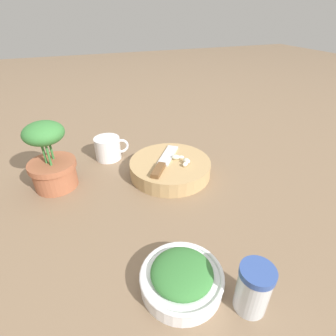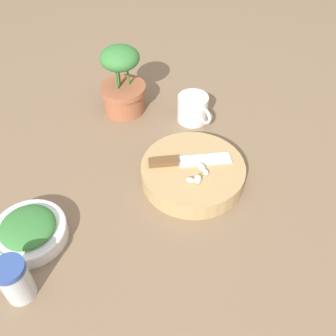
# 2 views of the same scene
# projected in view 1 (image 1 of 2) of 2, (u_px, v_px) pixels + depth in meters

# --- Properties ---
(ground_plane) EXTENTS (5.00, 5.00, 0.00)m
(ground_plane) POSITION_uv_depth(u_px,v_px,m) (176.00, 194.00, 0.71)
(ground_plane) COLOR #7F664C
(cutting_board) EXTENTS (0.24, 0.24, 0.04)m
(cutting_board) POSITION_uv_depth(u_px,v_px,m) (170.00, 168.00, 0.79)
(cutting_board) COLOR tan
(cutting_board) RESTS_ON ground_plane
(chef_knife) EXTENTS (0.17, 0.14, 0.01)m
(chef_knife) POSITION_uv_depth(u_px,v_px,m) (164.00, 162.00, 0.76)
(chef_knife) COLOR brown
(chef_knife) RESTS_ON cutting_board
(garlic_cloves) EXTENTS (0.07, 0.05, 0.02)m
(garlic_cloves) POSITION_uv_depth(u_px,v_px,m) (182.00, 160.00, 0.77)
(garlic_cloves) COLOR silver
(garlic_cloves) RESTS_ON cutting_board
(herb_bowl) EXTENTS (0.15, 0.15, 0.06)m
(herb_bowl) POSITION_uv_depth(u_px,v_px,m) (182.00, 277.00, 0.47)
(herb_bowl) COLOR white
(herb_bowl) RESTS_ON ground_plane
(spice_jar) EXTENTS (0.06, 0.06, 0.09)m
(spice_jar) POSITION_uv_depth(u_px,v_px,m) (254.00, 288.00, 0.42)
(spice_jar) COLOR silver
(spice_jar) RESTS_ON ground_plane
(coffee_mug) EXTENTS (0.08, 0.11, 0.07)m
(coffee_mug) POSITION_uv_depth(u_px,v_px,m) (108.00, 148.00, 0.86)
(coffee_mug) COLOR white
(coffee_mug) RESTS_ON ground_plane
(potted_herb) EXTENTS (0.13, 0.13, 0.19)m
(potted_herb) POSITION_uv_depth(u_px,v_px,m) (51.00, 160.00, 0.70)
(potted_herb) COLOR #A35B3D
(potted_herb) RESTS_ON ground_plane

